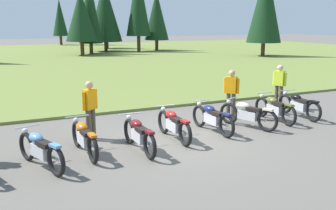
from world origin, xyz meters
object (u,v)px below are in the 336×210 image
at_px(motorcycle_olive, 275,108).
at_px(rider_with_back_turned, 90,107).
at_px(motorcycle_red, 174,124).
at_px(motorcycle_orange, 84,138).
at_px(motorcycle_cream, 247,114).
at_px(motorcycle_black, 299,105).
at_px(rider_checking_bike, 279,84).
at_px(motorcycle_navy, 212,118).
at_px(rider_near_row_end, 231,91).
at_px(motorcycle_maroon, 139,135).
at_px(motorcycle_sky_blue, 40,149).

xyz_separation_m(motorcycle_olive, rider_with_back_turned, (-6.06, 0.59, 0.51)).
height_order(motorcycle_red, rider_with_back_turned, rider_with_back_turned).
bearing_deg(motorcycle_orange, motorcycle_cream, 3.57).
relative_size(motorcycle_black, rider_checking_bike, 1.26).
height_order(motorcycle_black, rider_checking_bike, rider_checking_bike).
bearing_deg(motorcycle_navy, motorcycle_orange, -174.52).
height_order(motorcycle_olive, rider_checking_bike, rider_checking_bike).
xyz_separation_m(motorcycle_orange, motorcycle_cream, (5.23, 0.33, 0.00)).
bearing_deg(motorcycle_orange, rider_near_row_end, 15.94).
bearing_deg(rider_near_row_end, motorcycle_maroon, -155.41).
height_order(motorcycle_olive, rider_with_back_turned, rider_with_back_turned).
distance_m(motorcycle_orange, motorcycle_navy, 3.99).
distance_m(motorcycle_cream, rider_with_back_turned, 4.85).
height_order(motorcycle_red, motorcycle_black, same).
distance_m(motorcycle_sky_blue, rider_with_back_turned, 2.37).
xyz_separation_m(motorcycle_olive, rider_near_row_end, (-1.10, 0.96, 0.51)).
xyz_separation_m(motorcycle_maroon, motorcycle_navy, (2.64, 0.71, 0.00)).
distance_m(motorcycle_red, motorcycle_black, 5.09).
distance_m(motorcycle_olive, rider_checking_bike, 2.18).
relative_size(motorcycle_orange, motorcycle_maroon, 1.00).
bearing_deg(motorcycle_red, motorcycle_sky_blue, -169.65).
xyz_separation_m(motorcycle_cream, motorcycle_black, (2.43, 0.33, 0.00)).
bearing_deg(motorcycle_orange, motorcycle_olive, 5.24).
relative_size(motorcycle_red, rider_near_row_end, 1.26).
distance_m(motorcycle_navy, rider_near_row_end, 1.96).
xyz_separation_m(motorcycle_sky_blue, rider_with_back_turned, (1.60, 1.67, 0.51)).
height_order(motorcycle_navy, rider_with_back_turned, rider_with_back_turned).
bearing_deg(rider_with_back_turned, rider_checking_bike, 6.94).
height_order(motorcycle_sky_blue, motorcycle_olive, same).
height_order(motorcycle_sky_blue, rider_near_row_end, rider_near_row_end).
bearing_deg(motorcycle_sky_blue, motorcycle_olive, 7.98).
bearing_deg(motorcycle_red, motorcycle_black, 5.16).
bearing_deg(rider_near_row_end, motorcycle_black, -22.12).
relative_size(motorcycle_maroon, motorcycle_navy, 1.00).
bearing_deg(motorcycle_black, motorcycle_cream, -172.18).
bearing_deg(rider_checking_bike, motorcycle_olive, -134.50).
distance_m(motorcycle_sky_blue, motorcycle_orange, 1.22).
height_order(motorcycle_orange, rider_checking_bike, rider_checking_bike).
xyz_separation_m(motorcycle_olive, motorcycle_black, (1.11, 0.06, 0.00)).
distance_m(motorcycle_maroon, motorcycle_red, 1.37).
height_order(motorcycle_maroon, rider_near_row_end, rider_near_row_end).
bearing_deg(motorcycle_black, motorcycle_red, -174.84).
xyz_separation_m(motorcycle_sky_blue, rider_checking_bike, (9.15, 2.59, 0.51)).
bearing_deg(motorcycle_maroon, motorcycle_olive, 10.09).
xyz_separation_m(motorcycle_orange, motorcycle_black, (7.66, 0.66, 0.00)).
bearing_deg(motorcycle_navy, motorcycle_black, 4.33).
bearing_deg(motorcycle_navy, rider_checking_bike, 23.11).
distance_m(motorcycle_maroon, motorcycle_navy, 2.74).
xyz_separation_m(motorcycle_navy, rider_with_back_turned, (-3.49, 0.81, 0.51)).
relative_size(motorcycle_black, rider_with_back_turned, 1.26).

